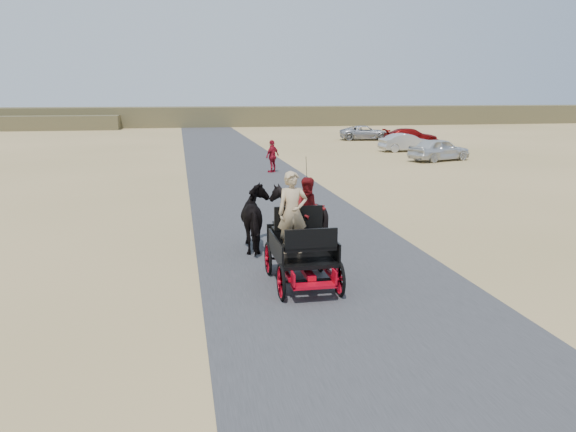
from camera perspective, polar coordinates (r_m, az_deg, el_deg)
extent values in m
plane|color=tan|center=(11.75, 6.28, -8.44)|extent=(140.00, 140.00, 0.00)
cube|color=#38383A|center=(11.74, 6.28, -8.41)|extent=(6.00, 140.00, 0.01)
cube|color=brown|center=(72.60, -8.45, 9.96)|extent=(140.00, 6.00, 2.40)
imported|color=black|center=(15.13, -3.05, -0.27)|extent=(0.91, 2.01, 1.70)
imported|color=black|center=(15.31, 1.02, -0.09)|extent=(1.37, 1.54, 1.70)
imported|color=tan|center=(12.18, 0.46, 0.35)|extent=(0.66, 0.43, 1.80)
imported|color=#660C0F|center=(12.83, 2.16, 0.45)|extent=(0.77, 0.60, 1.58)
imported|color=maroon|center=(29.94, -1.59, 6.09)|extent=(1.03, 1.00, 1.73)
imported|color=silver|center=(36.38, 15.10, 6.55)|extent=(4.45, 2.94, 1.41)
imported|color=#B2B2B7|center=(41.71, 11.93, 7.32)|extent=(3.96, 1.59, 1.28)
imported|color=maroon|center=(47.42, 12.39, 7.90)|extent=(4.65, 2.30, 1.30)
imported|color=#B2B2B7|center=(51.23, 7.88, 8.37)|extent=(4.85, 2.81, 1.27)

